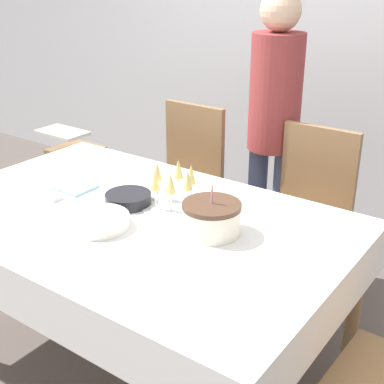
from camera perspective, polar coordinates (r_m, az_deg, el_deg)
The scene contains 14 objects.
ground_plane at distance 2.63m, azimuth -5.63°, elevation -17.66°, with size 12.00×12.00×0.00m, color #564C47.
wall_back at distance 3.66m, azimuth 14.48°, elevation 16.79°, with size 8.00×0.05×2.70m.
dining_table at distance 2.25m, azimuth -6.29°, elevation -4.77°, with size 1.77×1.12×0.77m.
dining_chair_far_left at distance 3.15m, azimuth -0.89°, elevation 1.24°, with size 0.42×0.42×0.97m.
dining_chair_far_right at distance 2.79m, azimuth 12.09°, elevation -2.31°, with size 0.42×0.42×0.97m.
birthday_cake at distance 2.03m, azimuth 2.10°, elevation -2.81°, with size 0.23×0.23×0.20m.
champagne_tray at distance 2.24m, azimuth -1.96°, elevation 0.58°, with size 0.28×0.28×0.18m.
plate_stack_main at distance 2.12m, azimuth -9.93°, elevation -3.10°, with size 0.24×0.24×0.05m.
plate_stack_dessert at distance 2.30m, azimuth -6.81°, elevation -0.72°, with size 0.20×0.20×0.05m.
cake_knife at distance 1.93m, azimuth -0.67°, elevation -6.26°, with size 0.28×0.13×0.00m.
fork_pile at distance 2.45m, azimuth -15.35°, elevation -0.28°, with size 0.17×0.07×0.02m.
napkin_pile at distance 2.50m, azimuth -12.24°, elevation 0.47°, with size 0.15×0.15×0.01m.
person_standing at distance 2.94m, azimuth 8.77°, elevation 8.14°, with size 0.28×0.28×1.61m.
high_chair at distance 3.72m, azimuth -12.43°, elevation 3.30°, with size 0.33×0.35×0.71m.
Camera 1 is at (1.36, -1.46, 1.72)m, focal length 50.00 mm.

